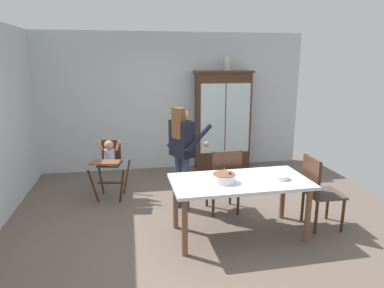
% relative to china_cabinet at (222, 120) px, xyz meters
% --- Properties ---
extents(ground_plane, '(6.24, 6.24, 0.00)m').
position_rel_china_cabinet_xyz_m(ground_plane, '(-0.96, -2.37, -0.99)').
color(ground_plane, '#66564C').
extents(wall_back, '(5.32, 0.06, 2.70)m').
position_rel_china_cabinet_xyz_m(wall_back, '(-0.96, 0.26, 0.36)').
color(wall_back, silver).
rests_on(wall_back, ground_plane).
extents(china_cabinet, '(1.12, 0.48, 1.97)m').
position_rel_china_cabinet_xyz_m(china_cabinet, '(0.00, 0.00, 0.00)').
color(china_cabinet, '#422819').
rests_on(china_cabinet, ground_plane).
extents(ceramic_vase, '(0.13, 0.13, 0.27)m').
position_rel_china_cabinet_xyz_m(ceramic_vase, '(0.07, 0.00, 1.10)').
color(ceramic_vase, '#B2B7B2').
rests_on(ceramic_vase, china_cabinet).
extents(high_chair_with_toddler, '(0.66, 0.76, 0.95)m').
position_rel_china_cabinet_xyz_m(high_chair_with_toddler, '(-2.17, -1.21, -0.34)').
color(high_chair_with_toddler, '#422819').
rests_on(high_chair_with_toddler, ground_plane).
extents(adult_person, '(0.66, 0.66, 1.53)m').
position_rel_china_cabinet_xyz_m(adult_person, '(-1.10, -1.84, -0.02)').
color(adult_person, '#33425B').
rests_on(adult_person, ground_plane).
extents(dining_table, '(1.71, 0.89, 0.74)m').
position_rel_china_cabinet_xyz_m(dining_table, '(-0.52, -2.75, -0.34)').
color(dining_table, silver).
rests_on(dining_table, ground_plane).
extents(birthday_cake, '(0.28, 0.28, 0.19)m').
position_rel_china_cabinet_xyz_m(birthday_cake, '(-0.74, -2.79, -0.20)').
color(birthday_cake, white).
rests_on(birthday_cake, dining_table).
extents(serving_bowl, '(0.18, 0.18, 0.05)m').
position_rel_china_cabinet_xyz_m(serving_bowl, '(-0.01, -2.82, -0.23)').
color(serving_bowl, silver).
rests_on(serving_bowl, dining_table).
extents(dining_chair_far_side, '(0.45, 0.45, 0.96)m').
position_rel_china_cabinet_xyz_m(dining_chair_far_side, '(-0.53, -2.10, -0.44)').
color(dining_chair_far_side, '#422819').
rests_on(dining_chair_far_side, ground_plane).
extents(dining_chair_right_end, '(0.45, 0.45, 0.96)m').
position_rel_china_cabinet_xyz_m(dining_chair_right_end, '(0.55, -2.72, -0.44)').
color(dining_chair_right_end, '#422819').
rests_on(dining_chair_right_end, ground_plane).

